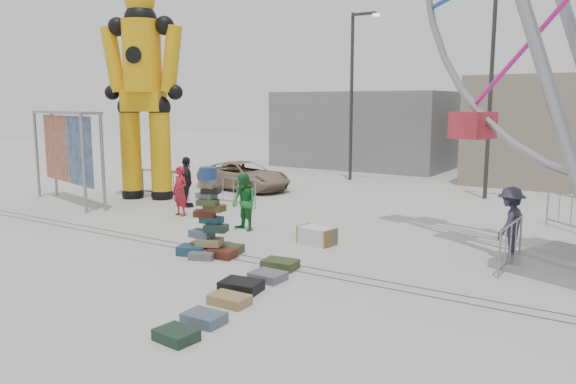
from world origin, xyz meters
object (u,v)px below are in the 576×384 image
Objects in this scene: pedestrian_green at (244,202)px; pedestrian_grey at (510,223)px; lamp_post_left at (353,88)px; crash_test_dummy at (143,86)px; lamp_post_right at (493,84)px; steamer_trunk at (317,236)px; parked_suv at (244,176)px; pedestrian_red at (180,191)px; suitcase_tower at (210,230)px; barricade_wheel_back at (571,213)px; barricade_dummy_c at (233,192)px; barricade_dummy_b at (172,185)px; banner_scaffold at (66,135)px; barricade_dummy_a at (163,183)px; barricade_wheel_front at (511,244)px; pedestrian_black at (187,182)px.

pedestrian_grey is at bearing 23.30° from pedestrian_green.
lamp_post_left is 10.32m from crash_test_dummy.
lamp_post_right reaches higher than steamer_trunk.
pedestrian_red is at bearing -154.99° from parked_suv.
barricade_wheel_back is (7.28, 7.76, -0.07)m from suitcase_tower.
steamer_trunk is 0.49× the size of barricade_dummy_c.
crash_test_dummy is at bearing 175.46° from pedestrian_green.
pedestrian_red is 3.20m from pedestrian_green.
pedestrian_grey is at bearing 6.32° from pedestrian_red.
barricade_dummy_b is 3.56m from parked_suv.
pedestrian_grey is (15.62, 1.03, -1.71)m from banner_scaffold.
barricade_dummy_c is 1.00× the size of barricade_wheel_back.
pedestrian_red is (2.71, -2.35, 0.29)m from barricade_dummy_b.
steamer_trunk is at bearing 13.07° from banner_scaffold.
barricade_dummy_a is 14.85m from barricade_wheel_back.
barricade_dummy_b is at bearing 80.13° from barricade_wheel_front.
barricade_wheel_back is (16.52, 5.12, -2.06)m from banner_scaffold.
steamer_trunk is 0.58× the size of pedestrian_green.
parked_suv is at bearing 75.86° from banner_scaffold.
steamer_trunk is (-2.04, -10.00, -4.25)m from lamp_post_right.
pedestrian_red is at bearing -175.24° from pedestrian_green.
suitcase_tower is at bearing -32.46° from barricade_dummy_b.
pedestrian_grey is 0.40× the size of parked_suv.
lamp_post_left is at bearing 89.50° from pedestrian_red.
lamp_post_right reaches higher than pedestrian_black.
suitcase_tower is 7.37m from pedestrian_grey.
pedestrian_grey reaches higher than pedestrian_red.
pedestrian_black is at bearing -85.80° from pedestrian_grey.
crash_test_dummy is 3.94m from barricade_dummy_a.
parked_suv is at bearing 52.47° from barricade_dummy_a.
pedestrian_green reaches higher than barricade_wheel_front.
pedestrian_red is at bearing -50.04° from crash_test_dummy.
barricade_dummy_a is at bearing 177.97° from barricade_dummy_c.
barricade_wheel_front is at bearing -146.89° from pedestrian_black.
pedestrian_red reaches higher than barricade_wheel_front.
barricade_dummy_b is (-10.54, -6.81, -3.93)m from lamp_post_right.
barricade_dummy_c is at bearing 83.82° from pedestrian_red.
banner_scaffold is 2.83× the size of pedestrian_green.
barricade_wheel_front is at bearing 2.23° from pedestrian_red.
lamp_post_right is 16.35m from banner_scaffold.
barricade_dummy_c is (-5.38, 3.18, 0.32)m from steamer_trunk.
barricade_wheel_front is 13.76m from parked_suv.
pedestrian_black is 0.42× the size of parked_suv.
crash_test_dummy is 5.00× the size of pedestrian_red.
crash_test_dummy is at bearing 82.87° from barricade_wheel_front.
crash_test_dummy reaches higher than pedestrian_black.
pedestrian_grey is at bearing -48.07° from lamp_post_left.
lamp_post_right is 12.60m from pedestrian_red.
barricade_dummy_b is (-6.77, 5.56, -0.07)m from suitcase_tower.
pedestrian_red is at bearing -34.12° from barricade_dummy_b.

